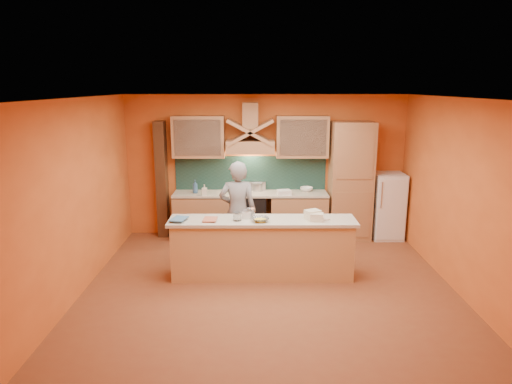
{
  "coord_description": "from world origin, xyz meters",
  "views": [
    {
      "loc": [
        -0.22,
        -6.47,
        2.97
      ],
      "look_at": [
        -0.2,
        0.9,
        1.24
      ],
      "focal_mm": 32.0,
      "sensor_mm": 36.0,
      "label": 1
    }
  ],
  "objects_px": {
    "stove": "(251,216)",
    "person": "(238,211)",
    "mixing_bowl": "(260,219)",
    "fridge": "(387,206)",
    "kitchen_scale": "(247,215)"
  },
  "relations": [
    {
      "from": "kitchen_scale",
      "to": "mixing_bowl",
      "type": "bearing_deg",
      "value": -33.45
    },
    {
      "from": "stove",
      "to": "person",
      "type": "relative_size",
      "value": 0.52
    },
    {
      "from": "stove",
      "to": "mixing_bowl",
      "type": "height_order",
      "value": "mixing_bowl"
    },
    {
      "from": "stove",
      "to": "fridge",
      "type": "distance_m",
      "value": 2.71
    },
    {
      "from": "kitchen_scale",
      "to": "mixing_bowl",
      "type": "relative_size",
      "value": 0.51
    },
    {
      "from": "person",
      "to": "mixing_bowl",
      "type": "distance_m",
      "value": 0.92
    },
    {
      "from": "stove",
      "to": "mixing_bowl",
      "type": "distance_m",
      "value": 2.09
    },
    {
      "from": "kitchen_scale",
      "to": "stove",
      "type": "bearing_deg",
      "value": 97.15
    },
    {
      "from": "fridge",
      "to": "person",
      "type": "distance_m",
      "value": 3.14
    },
    {
      "from": "kitchen_scale",
      "to": "mixing_bowl",
      "type": "xyz_separation_m",
      "value": [
        0.21,
        -0.18,
        -0.02
      ]
    },
    {
      "from": "fridge",
      "to": "mixing_bowl",
      "type": "distance_m",
      "value": 3.26
    },
    {
      "from": "fridge",
      "to": "mixing_bowl",
      "type": "xyz_separation_m",
      "value": [
        -2.53,
        -2.02,
        0.33
      ]
    },
    {
      "from": "person",
      "to": "mixing_bowl",
      "type": "bearing_deg",
      "value": 113.69
    },
    {
      "from": "fridge",
      "to": "stove",
      "type": "bearing_deg",
      "value": 180.0
    },
    {
      "from": "person",
      "to": "kitchen_scale",
      "type": "bearing_deg",
      "value": 104.01
    }
  ]
}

